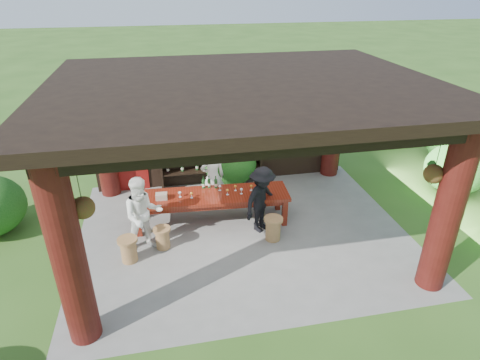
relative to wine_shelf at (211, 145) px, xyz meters
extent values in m
plane|color=#2D5119|center=(0.40, -2.45, -1.23)|extent=(90.00, 90.00, 0.00)
cube|color=slate|center=(0.40, -2.45, -1.28)|extent=(7.40, 5.90, 0.10)
cube|color=black|center=(0.40, 0.30, 0.42)|extent=(7.00, 0.18, 3.30)
cube|color=maroon|center=(-2.20, 0.20, -0.23)|extent=(0.95, 0.06, 2.00)
cylinder|color=#380C0A|center=(-2.75, -4.85, 0.42)|extent=(0.50, 0.50, 3.30)
cylinder|color=#380C0A|center=(3.55, -4.85, 0.42)|extent=(0.50, 0.50, 3.30)
cylinder|color=#380C0A|center=(-2.75, 0.10, 0.42)|extent=(0.50, 0.50, 3.30)
cylinder|color=#380C0A|center=(3.55, 0.10, 0.42)|extent=(0.50, 0.50, 3.30)
cube|color=black|center=(0.40, -4.85, 1.92)|extent=(6.70, 0.35, 0.35)
cube|color=black|center=(-2.75, -2.45, 1.92)|extent=(0.30, 5.20, 0.30)
cube|color=black|center=(3.55, -2.45, 1.92)|extent=(0.30, 5.20, 0.30)
cube|color=black|center=(0.40, -2.45, 2.17)|extent=(7.50, 6.00, 0.20)
cylinder|color=black|center=(-2.45, -4.65, 1.39)|extent=(0.01, 0.01, 0.75)
cone|color=black|center=(-2.45, -4.65, 0.94)|extent=(0.32, 0.32, 0.18)
sphere|color=#1E5919|center=(-2.45, -4.65, 1.05)|extent=(0.34, 0.34, 0.34)
cylinder|color=black|center=(3.25, -4.65, 1.39)|extent=(0.01, 0.01, 0.75)
cone|color=black|center=(3.25, -4.65, 0.94)|extent=(0.32, 0.32, 0.18)
sphere|color=#1E5919|center=(3.25, -4.65, 1.05)|extent=(0.34, 0.34, 0.34)
cube|color=#5F1B0D|center=(-0.25, -1.87, -0.52)|extent=(3.66, 1.16, 0.08)
cube|color=#5F1B0D|center=(-0.25, -1.87, -0.62)|extent=(3.45, 1.00, 0.12)
cube|color=#5F1B0D|center=(-1.95, -2.12, -0.90)|extent=(0.13, 0.13, 0.67)
cube|color=#5F1B0D|center=(1.41, -2.34, -0.90)|extent=(0.13, 0.13, 0.67)
cube|color=#5F1B0D|center=(-1.90, -1.40, -0.90)|extent=(0.13, 0.13, 0.67)
cube|color=#5F1B0D|center=(1.45, -1.62, -0.90)|extent=(0.13, 0.13, 0.67)
cylinder|color=olive|center=(-1.44, -2.69, -1.02)|extent=(0.30, 0.30, 0.44)
cylinder|color=olive|center=(-1.44, -2.69, -0.77)|extent=(0.38, 0.38, 0.06)
cylinder|color=olive|center=(0.99, -2.85, -0.99)|extent=(0.33, 0.33, 0.49)
cylinder|color=olive|center=(0.99, -2.85, -0.71)|extent=(0.42, 0.42, 0.07)
cylinder|color=olive|center=(-2.13, -3.01, -0.99)|extent=(0.33, 0.33, 0.48)
cylinder|color=olive|center=(-2.13, -3.01, -0.72)|extent=(0.41, 0.41, 0.07)
imported|color=white|center=(-0.12, -1.14, -0.41)|extent=(0.65, 0.47, 1.66)
imported|color=white|center=(-1.79, -2.65, -0.38)|extent=(0.94, 0.80, 1.70)
imported|color=black|center=(0.83, -2.42, -0.44)|extent=(1.18, 1.09, 1.59)
cube|color=#BF6672|center=(-1.39, -1.87, -0.41)|extent=(0.27, 0.20, 0.14)
ellipsoid|color=#194C14|center=(6.39, -1.62, -0.66)|extent=(1.60, 1.60, 1.36)
ellipsoid|color=#194C14|center=(6.47, 2.15, -0.66)|extent=(1.60, 1.60, 1.36)
ellipsoid|color=#194C14|center=(7.59, 0.15, -0.70)|extent=(1.46, 1.46, 1.24)
ellipsoid|color=#194C14|center=(0.52, 0.03, -0.70)|extent=(1.49, 1.49, 1.26)
camera|label=1|loc=(-1.20, -10.01, 4.05)|focal=30.00mm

